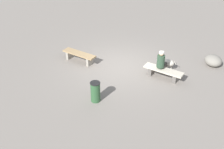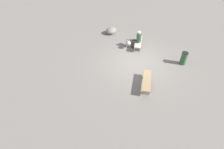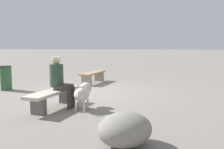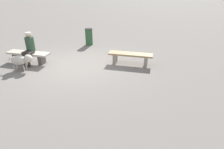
{
  "view_description": "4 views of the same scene",
  "coord_description": "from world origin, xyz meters",
  "px_view_note": "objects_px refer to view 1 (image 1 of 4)",
  "views": [
    {
      "loc": [
        3.61,
        -11.01,
        6.74
      ],
      "look_at": [
        0.06,
        -1.44,
        0.43
      ],
      "focal_mm": 45.42,
      "sensor_mm": 36.0,
      "label": 1
    },
    {
      "loc": [
        -9.02,
        1.83,
        6.9
      ],
      "look_at": [
        -1.67,
        1.69,
        0.51
      ],
      "focal_mm": 28.22,
      "sensor_mm": 36.0,
      "label": 2
    },
    {
      "loc": [
        7.54,
        1.95,
        1.52
      ],
      "look_at": [
        -0.41,
        0.83,
        0.57
      ],
      "focal_mm": 38.34,
      "sensor_mm": 36.0,
      "label": 3
    },
    {
      "loc": [
        -1.49,
        6.98,
        2.98
      ],
      "look_at": [
        -1.39,
        1.88,
        0.52
      ],
      "focal_mm": 30.68,
      "sensor_mm": 36.0,
      "label": 4
    }
  ],
  "objects_px": {
    "bench_left": "(79,55)",
    "bench_right": "(163,72)",
    "seated_person": "(161,62)",
    "trash_bin": "(95,92)",
    "boulder": "(213,60)",
    "dog": "(166,62)"
  },
  "relations": [
    {
      "from": "bench_left",
      "to": "boulder",
      "type": "height_order",
      "value": "boulder"
    },
    {
      "from": "bench_right",
      "to": "boulder",
      "type": "xyz_separation_m",
      "value": [
        1.99,
        1.94,
        -0.06
      ]
    },
    {
      "from": "trash_bin",
      "to": "boulder",
      "type": "distance_m",
      "value": 6.11
    },
    {
      "from": "bench_left",
      "to": "bench_right",
      "type": "distance_m",
      "value": 4.13
    },
    {
      "from": "bench_left",
      "to": "seated_person",
      "type": "bearing_deg",
      "value": 12.82
    },
    {
      "from": "bench_right",
      "to": "boulder",
      "type": "bearing_deg",
      "value": 56.69
    },
    {
      "from": "trash_bin",
      "to": "seated_person",
      "type": "bearing_deg",
      "value": 53.49
    },
    {
      "from": "bench_left",
      "to": "bench_right",
      "type": "relative_size",
      "value": 0.98
    },
    {
      "from": "bench_left",
      "to": "boulder",
      "type": "bearing_deg",
      "value": 29.26
    },
    {
      "from": "bench_left",
      "to": "trash_bin",
      "type": "height_order",
      "value": "trash_bin"
    },
    {
      "from": "dog",
      "to": "trash_bin",
      "type": "relative_size",
      "value": 1.07
    },
    {
      "from": "boulder",
      "to": "bench_left",
      "type": "bearing_deg",
      "value": -163.2
    },
    {
      "from": "seated_person",
      "to": "trash_bin",
      "type": "bearing_deg",
      "value": -114.02
    },
    {
      "from": "bench_left",
      "to": "dog",
      "type": "xyz_separation_m",
      "value": [
        4.08,
        0.65,
        0.08
      ]
    },
    {
      "from": "bench_left",
      "to": "boulder",
      "type": "relative_size",
      "value": 2.05
    },
    {
      "from": "bench_left",
      "to": "dog",
      "type": "height_order",
      "value": "dog"
    },
    {
      "from": "seated_person",
      "to": "trash_bin",
      "type": "distance_m",
      "value": 3.35
    },
    {
      "from": "boulder",
      "to": "bench_right",
      "type": "bearing_deg",
      "value": -135.77
    },
    {
      "from": "dog",
      "to": "trash_bin",
      "type": "xyz_separation_m",
      "value": [
        -2.08,
        -3.31,
        0.02
      ]
    },
    {
      "from": "trash_bin",
      "to": "boulder",
      "type": "relative_size",
      "value": 0.97
    },
    {
      "from": "seated_person",
      "to": "bench_right",
      "type": "bearing_deg",
      "value": -26.04
    },
    {
      "from": "dog",
      "to": "trash_bin",
      "type": "bearing_deg",
      "value": 57.81
    }
  ]
}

